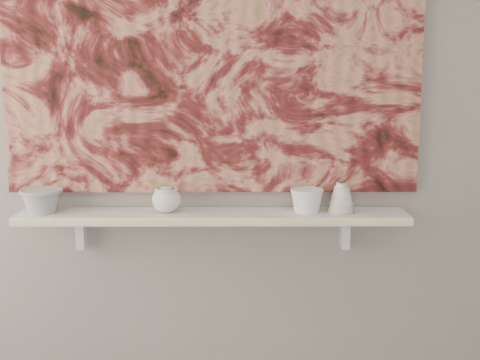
{
  "coord_description": "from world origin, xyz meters",
  "views": [
    {
      "loc": [
        0.09,
        -0.83,
        1.47
      ],
      "look_at": [
        0.1,
        1.49,
        1.05
      ],
      "focal_mm": 50.0,
      "sensor_mm": 36.0,
      "label": 1
    }
  ],
  "objects_px": {
    "cup_cream": "(166,200)",
    "bell_vessel": "(341,197)",
    "bowl_white": "(307,200)",
    "bowl_grey": "(42,201)",
    "shelf": "(213,216)",
    "painting": "(212,40)"
  },
  "relations": [
    {
      "from": "bowl_grey",
      "to": "bell_vessel",
      "type": "distance_m",
      "value": 1.07
    },
    {
      "from": "painting",
      "to": "bowl_white",
      "type": "bearing_deg",
      "value": -13.39
    },
    {
      "from": "painting",
      "to": "bowl_grey",
      "type": "bearing_deg",
      "value": -172.5
    },
    {
      "from": "cup_cream",
      "to": "bowl_white",
      "type": "xyz_separation_m",
      "value": [
        0.5,
        0.0,
        -0.0
      ]
    },
    {
      "from": "bowl_grey",
      "to": "cup_cream",
      "type": "bearing_deg",
      "value": 0.0
    },
    {
      "from": "shelf",
      "to": "cup_cream",
      "type": "bearing_deg",
      "value": 180.0
    },
    {
      "from": "shelf",
      "to": "bell_vessel",
      "type": "bearing_deg",
      "value": 0.0
    },
    {
      "from": "cup_cream",
      "to": "bowl_white",
      "type": "bearing_deg",
      "value": 0.0
    },
    {
      "from": "shelf",
      "to": "painting",
      "type": "bearing_deg",
      "value": 90.0
    },
    {
      "from": "painting",
      "to": "bell_vessel",
      "type": "height_order",
      "value": "painting"
    },
    {
      "from": "bowl_white",
      "to": "bell_vessel",
      "type": "bearing_deg",
      "value": 0.0
    },
    {
      "from": "painting",
      "to": "bowl_white",
      "type": "xyz_separation_m",
      "value": [
        0.34,
        -0.08,
        -0.57
      ]
    },
    {
      "from": "shelf",
      "to": "cup_cream",
      "type": "height_order",
      "value": "cup_cream"
    },
    {
      "from": "bowl_grey",
      "to": "shelf",
      "type": "bearing_deg",
      "value": 0.0
    },
    {
      "from": "cup_cream",
      "to": "bell_vessel",
      "type": "distance_m",
      "value": 0.63
    },
    {
      "from": "painting",
      "to": "bowl_white",
      "type": "distance_m",
      "value": 0.66
    },
    {
      "from": "bell_vessel",
      "to": "bowl_grey",
      "type": "bearing_deg",
      "value": 180.0
    },
    {
      "from": "shelf",
      "to": "painting",
      "type": "height_order",
      "value": "painting"
    },
    {
      "from": "bell_vessel",
      "to": "bowl_white",
      "type": "relative_size",
      "value": 0.91
    },
    {
      "from": "cup_cream",
      "to": "shelf",
      "type": "bearing_deg",
      "value": 0.0
    },
    {
      "from": "bell_vessel",
      "to": "shelf",
      "type": "bearing_deg",
      "value": 180.0
    },
    {
      "from": "cup_cream",
      "to": "bowl_white",
      "type": "height_order",
      "value": "cup_cream"
    }
  ]
}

